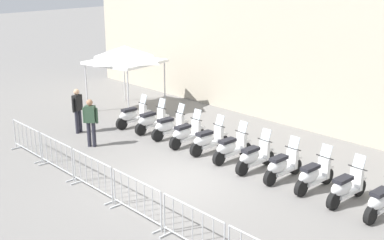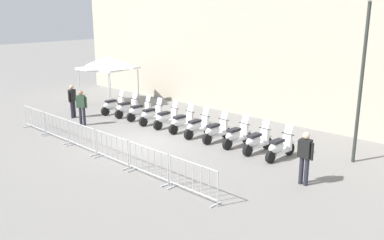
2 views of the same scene
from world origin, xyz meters
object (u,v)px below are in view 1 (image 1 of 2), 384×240
at_px(motorcycle_6, 254,157).
at_px(motorcycle_9, 346,188).
at_px(motorcycle_4, 208,140).
at_px(motorcycle_8, 313,176).
at_px(motorcycle_5, 231,148).
at_px(barrier_segment_2, 92,176).
at_px(motorcycle_0, 133,116).
at_px(canopy_tent, 125,55).
at_px(officer_near_row_end, 78,108).
at_px(barrier_segment_3, 137,199).
at_px(motorcycle_10, 383,201).
at_px(barrier_segment_1, 57,156).
at_px(motorcycle_2, 169,127).
at_px(motorcycle_3, 186,134).
at_px(motorcycle_1, 151,121).
at_px(officer_mid_plaza, 91,120).
at_px(barrier_segment_4, 192,229).
at_px(motorcycle_7, 282,166).
at_px(barrier_segment_0, 27,140).

height_order(motorcycle_6, motorcycle_9, same).
height_order(motorcycle_4, motorcycle_8, same).
xyz_separation_m(motorcycle_5, barrier_segment_2, (-1.94, -4.28, 0.07)).
bearing_deg(motorcycle_0, canopy_tent, 137.49).
bearing_deg(officer_near_row_end, canopy_tent, 100.84).
distance_m(motorcycle_9, barrier_segment_3, 5.53).
relative_size(motorcycle_10, barrier_segment_1, 0.89).
distance_m(motorcycle_2, barrier_segment_2, 5.10).
bearing_deg(motorcycle_3, officer_near_row_end, -165.04).
bearing_deg(barrier_segment_3, motorcycle_10, 35.29).
bearing_deg(motorcycle_3, barrier_segment_3, -67.59).
bearing_deg(barrier_segment_2, motorcycle_0, 121.05).
height_order(motorcycle_8, barrier_segment_1, motorcycle_8).
xyz_separation_m(motorcycle_6, barrier_segment_2, (-2.94, -3.99, 0.07)).
bearing_deg(motorcycle_5, motorcycle_1, 167.79).
distance_m(motorcycle_6, motorcycle_10, 4.16).
height_order(motorcycle_4, officer_mid_plaza, officer_mid_plaza).
height_order(motorcycle_9, officer_mid_plaza, officer_mid_plaza).
bearing_deg(motorcycle_1, canopy_tent, 148.03).
bearing_deg(barrier_segment_4, motorcycle_5, 111.62).
bearing_deg(officer_near_row_end, motorcycle_0, 55.39).
height_order(motorcycle_3, barrier_segment_3, motorcycle_3).
bearing_deg(canopy_tent, motorcycle_10, -17.71).
distance_m(motorcycle_9, canopy_tent, 11.81).
bearing_deg(motorcycle_5, motorcycle_3, 169.86).
bearing_deg(barrier_segment_1, motorcycle_0, 103.75).
bearing_deg(motorcycle_10, barrier_segment_3, -144.71).
bearing_deg(motorcycle_6, motorcycle_2, 166.28).
distance_m(motorcycle_8, barrier_segment_4, 4.61).
bearing_deg(barrier_segment_2, motorcycle_4, 78.44).
relative_size(barrier_segment_1, barrier_segment_3, 1.00).
distance_m(motorcycle_1, barrier_segment_4, 8.55).
distance_m(motorcycle_6, barrier_segment_3, 4.51).
bearing_deg(motorcycle_0, motorcycle_9, -11.60).
relative_size(motorcycle_4, barrier_segment_1, 0.89).
bearing_deg(motorcycle_6, officer_mid_plaza, -167.21).
bearing_deg(motorcycle_9, motorcycle_7, 168.37).
bearing_deg(barrier_segment_3, motorcycle_0, 132.20).
height_order(motorcycle_7, barrier_segment_3, motorcycle_7).
relative_size(motorcycle_4, barrier_segment_3, 0.89).
distance_m(motorcycle_8, barrier_segment_3, 5.06).
relative_size(motorcycle_8, barrier_segment_2, 0.90).
distance_m(motorcycle_3, motorcycle_8, 5.20).
xyz_separation_m(motorcycle_0, motorcycle_5, (5.11, -0.98, 0.00)).
bearing_deg(motorcycle_6, motorcycle_3, 167.70).
relative_size(barrier_segment_0, barrier_segment_4, 1.00).
bearing_deg(barrier_segment_0, officer_mid_plaza, 57.95).
bearing_deg(motorcycle_2, officer_mid_plaza, -126.64).
distance_m(motorcycle_0, canopy_tent, 3.28).
relative_size(motorcycle_5, barrier_segment_0, 0.90).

